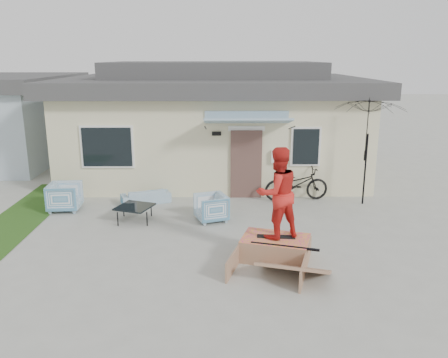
{
  "coord_description": "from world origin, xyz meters",
  "views": [
    {
      "loc": [
        0.2,
        -9.18,
        4.23
      ],
      "look_at": [
        0.3,
        1.8,
        1.3
      ],
      "focal_mm": 36.82,
      "sensor_mm": 36.0,
      "label": 1
    }
  ],
  "objects_px": {
    "skateboard": "(276,236)",
    "skater": "(277,191)",
    "armchair_left": "(65,195)",
    "patio_umbrella": "(367,146)",
    "bicycle": "(297,180)",
    "loveseat": "(146,194)",
    "coffee_table": "(135,213)",
    "armchair_right": "(211,206)",
    "skate_ramp": "(275,248)"
  },
  "relations": [
    {
      "from": "armchair_left",
      "to": "armchair_right",
      "type": "xyz_separation_m",
      "value": [
        4.15,
        -0.89,
        -0.04
      ]
    },
    {
      "from": "armchair_right",
      "to": "skater",
      "type": "relative_size",
      "value": 0.4
    },
    {
      "from": "coffee_table",
      "to": "bicycle",
      "type": "bearing_deg",
      "value": 21.55
    },
    {
      "from": "skateboard",
      "to": "armchair_left",
      "type": "bearing_deg",
      "value": 155.91
    },
    {
      "from": "patio_umbrella",
      "to": "skateboard",
      "type": "height_order",
      "value": "patio_umbrella"
    },
    {
      "from": "armchair_right",
      "to": "bicycle",
      "type": "relative_size",
      "value": 0.41
    },
    {
      "from": "coffee_table",
      "to": "skateboard",
      "type": "bearing_deg",
      "value": -34.01
    },
    {
      "from": "skate_ramp",
      "to": "skater",
      "type": "bearing_deg",
      "value": 90.0
    },
    {
      "from": "coffee_table",
      "to": "bicycle",
      "type": "height_order",
      "value": "bicycle"
    },
    {
      "from": "loveseat",
      "to": "skateboard",
      "type": "height_order",
      "value": "loveseat"
    },
    {
      "from": "armchair_left",
      "to": "coffee_table",
      "type": "xyz_separation_m",
      "value": [
        2.13,
        -0.9,
        -0.23
      ]
    },
    {
      "from": "patio_umbrella",
      "to": "bicycle",
      "type": "bearing_deg",
      "value": 168.69
    },
    {
      "from": "loveseat",
      "to": "skate_ramp",
      "type": "height_order",
      "value": "loveseat"
    },
    {
      "from": "coffee_table",
      "to": "skate_ramp",
      "type": "bearing_deg",
      "value": -34.62
    },
    {
      "from": "skateboard",
      "to": "skater",
      "type": "distance_m",
      "value": 1.0
    },
    {
      "from": "loveseat",
      "to": "coffee_table",
      "type": "relative_size",
      "value": 1.7
    },
    {
      "from": "patio_umbrella",
      "to": "coffee_table",
      "type": "bearing_deg",
      "value": -167.66
    },
    {
      "from": "coffee_table",
      "to": "patio_umbrella",
      "type": "distance_m",
      "value": 6.83
    },
    {
      "from": "skateboard",
      "to": "skater",
      "type": "relative_size",
      "value": 0.42
    },
    {
      "from": "armchair_left",
      "to": "bicycle",
      "type": "bearing_deg",
      "value": -86.07
    },
    {
      "from": "loveseat",
      "to": "patio_umbrella",
      "type": "bearing_deg",
      "value": 158.17
    },
    {
      "from": "loveseat",
      "to": "coffee_table",
      "type": "bearing_deg",
      "value": 67.81
    },
    {
      "from": "armchair_right",
      "to": "bicycle",
      "type": "xyz_separation_m",
      "value": [
        2.55,
        1.79,
        0.23
      ]
    },
    {
      "from": "bicycle",
      "to": "loveseat",
      "type": "bearing_deg",
      "value": 86.48
    },
    {
      "from": "bicycle",
      "to": "skater",
      "type": "height_order",
      "value": "skater"
    },
    {
      "from": "skater",
      "to": "bicycle",
      "type": "bearing_deg",
      "value": -127.78
    },
    {
      "from": "bicycle",
      "to": "skater",
      "type": "bearing_deg",
      "value": 158.46
    },
    {
      "from": "armchair_left",
      "to": "coffee_table",
      "type": "height_order",
      "value": "armchair_left"
    },
    {
      "from": "bicycle",
      "to": "skater",
      "type": "xyz_separation_m",
      "value": [
        -1.11,
        -4.14,
        0.88
      ]
    },
    {
      "from": "patio_umbrella",
      "to": "skateboard",
      "type": "bearing_deg",
      "value": -128.91
    },
    {
      "from": "skater",
      "to": "skateboard",
      "type": "bearing_deg",
      "value": 180.0
    },
    {
      "from": "skater",
      "to": "patio_umbrella",
      "type": "bearing_deg",
      "value": -151.7
    },
    {
      "from": "loveseat",
      "to": "armchair_left",
      "type": "distance_m",
      "value": 2.28
    },
    {
      "from": "armchair_left",
      "to": "armchair_right",
      "type": "height_order",
      "value": "armchair_left"
    },
    {
      "from": "patio_umbrella",
      "to": "skater",
      "type": "relative_size",
      "value": 1.31
    },
    {
      "from": "skateboard",
      "to": "armchair_right",
      "type": "bearing_deg",
      "value": 127.55
    },
    {
      "from": "armchair_right",
      "to": "skate_ramp",
      "type": "distance_m",
      "value": 2.79
    },
    {
      "from": "armchair_left",
      "to": "skateboard",
      "type": "bearing_deg",
      "value": -123.84
    },
    {
      "from": "coffee_table",
      "to": "skateboard",
      "type": "xyz_separation_m",
      "value": [
        3.46,
        -2.34,
        0.29
      ]
    },
    {
      "from": "armchair_left",
      "to": "patio_umbrella",
      "type": "xyz_separation_m",
      "value": [
        8.63,
        0.52,
        1.31
      ]
    },
    {
      "from": "loveseat",
      "to": "armchair_left",
      "type": "xyz_separation_m",
      "value": [
        -2.17,
        -0.66,
        0.16
      ]
    },
    {
      "from": "armchair_right",
      "to": "bicycle",
      "type": "distance_m",
      "value": 3.13
    },
    {
      "from": "armchair_right",
      "to": "patio_umbrella",
      "type": "xyz_separation_m",
      "value": [
        4.48,
        1.41,
        1.35
      ]
    },
    {
      "from": "loveseat",
      "to": "skate_ramp",
      "type": "xyz_separation_m",
      "value": [
        3.41,
        -3.95,
        -0.05
      ]
    },
    {
      "from": "skater",
      "to": "loveseat",
      "type": "bearing_deg",
      "value": -71.58
    },
    {
      "from": "loveseat",
      "to": "patio_umbrella",
      "type": "relative_size",
      "value": 0.56
    },
    {
      "from": "loveseat",
      "to": "bicycle",
      "type": "bearing_deg",
      "value": 162.48
    },
    {
      "from": "coffee_table",
      "to": "skateboard",
      "type": "relative_size",
      "value": 1.03
    },
    {
      "from": "loveseat",
      "to": "bicycle",
      "type": "relative_size",
      "value": 0.74
    },
    {
      "from": "armchair_right",
      "to": "skateboard",
      "type": "height_order",
      "value": "armchair_right"
    }
  ]
}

